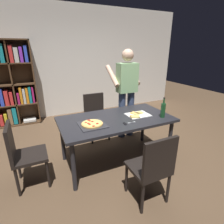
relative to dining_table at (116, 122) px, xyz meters
The scene contains 12 objects.
ground_plane 0.68m from the dining_table, ahead, with size 12.00×12.00×0.00m, color brown.
back_wall 2.70m from the dining_table, 90.00° to the left, with size 6.40×0.10×2.80m, color silver.
dining_table is the anchor object (origin of this frame).
chair_near_camera 0.95m from the dining_table, 90.00° to the right, with size 0.42×0.42×0.90m.
chair_far_side 0.95m from the dining_table, 90.00° to the left, with size 0.42×0.42×0.90m.
chair_left_end 1.35m from the dining_table, behind, with size 0.42×0.42×0.90m.
bookshelf 2.94m from the dining_table, 125.65° to the left, with size 1.40×0.35×1.95m.
person_serving_pizza 0.98m from the dining_table, 51.29° to the left, with size 0.55×0.54×1.75m.
pepperoni_pizza_on_tray 0.44m from the dining_table, 167.54° to the right, with size 0.36×0.36×0.04m.
pizza_slices_on_towel 0.37m from the dining_table, ahead, with size 0.37×0.28×0.03m.
wine_bottle 0.75m from the dining_table, 21.61° to the right, with size 0.07×0.07×0.32m.
kitchen_scissors 0.27m from the dining_table, 78.22° to the right, with size 0.19×0.08×0.01m.
Camera 1 is at (-1.11, -2.25, 1.76)m, focal length 28.25 mm.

